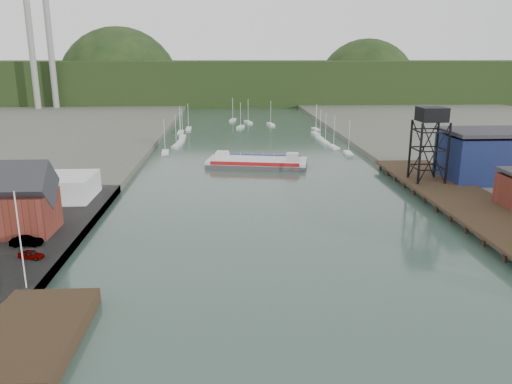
{
  "coord_description": "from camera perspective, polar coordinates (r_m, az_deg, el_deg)",
  "views": [
    {
      "loc": [
        -8.48,
        -46.41,
        28.43
      ],
      "look_at": [
        -3.37,
        43.49,
        4.0
      ],
      "focal_mm": 35.0,
      "sensor_mm": 36.0,
      "label": 1
    }
  ],
  "objects": [
    {
      "name": "flagpole",
      "position": [
        64.94,
        -25.34,
        -5.05
      ],
      "size": [
        0.16,
        0.16,
        12.0
      ],
      "primitive_type": "cylinder",
      "color": "silver",
      "rests_on": "west_quay"
    },
    {
      "name": "east_pier",
      "position": [
        105.48,
        22.41,
        -0.56
      ],
      "size": [
        14.0,
        70.0,
        2.45
      ],
      "color": "black",
      "rests_on": "ground"
    },
    {
      "name": "car_west_a",
      "position": [
        75.66,
        -24.32,
        -6.52
      ],
      "size": [
        3.76,
        2.23,
        1.2
      ],
      "primitive_type": "imported",
      "rotation": [
        0.0,
        0.0,
        1.33
      ],
      "color": "#999999",
      "rests_on": "west_quay"
    },
    {
      "name": "marina_sailboats",
      "position": [
        187.19,
        -0.6,
        6.55
      ],
      "size": [
        57.71,
        92.65,
        0.9
      ],
      "color": "silver",
      "rests_on": "ground"
    },
    {
      "name": "ground",
      "position": [
        55.08,
        6.32,
        -16.0
      ],
      "size": [
        600.0,
        600.0,
        0.0
      ],
      "primitive_type": "plane",
      "color": "#2B443A",
      "rests_on": "ground"
    },
    {
      "name": "harbor_building",
      "position": [
        86.38,
        -25.96,
        -1.38
      ],
      "size": [
        12.2,
        8.2,
        8.9
      ],
      "color": "#562218",
      "rests_on": "west_quay"
    },
    {
      "name": "west_quay",
      "position": [
        78.53,
        -26.89,
        -7.15
      ],
      "size": [
        16.0,
        80.0,
        1.6
      ],
      "primitive_type": "cube",
      "color": "slate",
      "rests_on": "ground"
    },
    {
      "name": "car_west_b",
      "position": [
        80.76,
        -24.76,
        -5.13
      ],
      "size": [
        4.54,
        1.73,
        1.48
      ],
      "primitive_type": "imported",
      "rotation": [
        0.0,
        0.0,
        1.61
      ],
      "color": "#999999",
      "rests_on": "west_quay"
    },
    {
      "name": "chain_ferry",
      "position": [
        134.21,
        0.12,
        3.43
      ],
      "size": [
        27.89,
        15.24,
        3.8
      ],
      "rotation": [
        0.0,
        0.0,
        -0.19
      ],
      "color": "#434345",
      "rests_on": "ground"
    },
    {
      "name": "distant_hills",
      "position": [
        348.26,
        -2.56,
        12.19
      ],
      "size": [
        500.0,
        120.0,
        80.0
      ],
      "color": "black",
      "rests_on": "ground"
    },
    {
      "name": "lift_tower",
      "position": [
        113.82,
        19.42,
        7.88
      ],
      "size": [
        6.5,
        6.5,
        16.0
      ],
      "color": "black",
      "rests_on": "east_pier"
    },
    {
      "name": "smokestacks",
      "position": [
        295.47,
        -23.28,
        14.3
      ],
      "size": [
        11.2,
        8.2,
        60.0
      ],
      "color": "gray",
      "rests_on": "ground"
    },
    {
      "name": "white_shed",
      "position": [
        105.64,
        -22.8,
        0.52
      ],
      "size": [
        18.0,
        12.0,
        4.5
      ],
      "primitive_type": "cube",
      "color": "silver",
      "rests_on": "west_quay"
    },
    {
      "name": "blue_shed",
      "position": [
        123.28,
        25.18,
        3.75
      ],
      "size": [
        20.5,
        14.5,
        11.3
      ],
      "color": "#0C1136",
      "rests_on": "east_land"
    },
    {
      "name": "west_stage",
      "position": [
        57.73,
        -24.47,
        -14.79
      ],
      "size": [
        10.0,
        18.0,
        1.8
      ],
      "primitive_type": "cube",
      "color": "black",
      "rests_on": "ground"
    }
  ]
}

